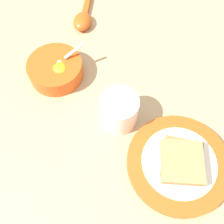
% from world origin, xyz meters
% --- Properties ---
extents(ground_plane, '(3.00, 3.00, 0.00)m').
position_xyz_m(ground_plane, '(0.00, 0.00, 0.00)').
color(ground_plane, tan).
extents(egg_bowl, '(0.14, 0.13, 0.07)m').
position_xyz_m(egg_bowl, '(-0.09, 0.15, 0.02)').
color(egg_bowl, '#DB5119').
rests_on(egg_bowl, ground_plane).
extents(toast_plate, '(0.22, 0.22, 0.02)m').
position_xyz_m(toast_plate, '(-0.06, -0.22, 0.01)').
color(toast_plate, '#DB5119').
rests_on(toast_plate, ground_plane).
extents(toast_sandwich, '(0.13, 0.12, 0.03)m').
position_xyz_m(toast_sandwich, '(-0.06, -0.22, 0.03)').
color(toast_sandwich, '#9E7042').
rests_on(toast_sandwich, toast_plate).
extents(soup_spoon, '(0.14, 0.12, 0.03)m').
position_xyz_m(soup_spoon, '(0.09, 0.24, 0.01)').
color(soup_spoon, '#DB5119').
rests_on(soup_spoon, ground_plane).
extents(drinking_cup, '(0.08, 0.08, 0.08)m').
position_xyz_m(drinking_cup, '(-0.07, -0.05, 0.04)').
color(drinking_cup, silver).
rests_on(drinking_cup, ground_plane).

